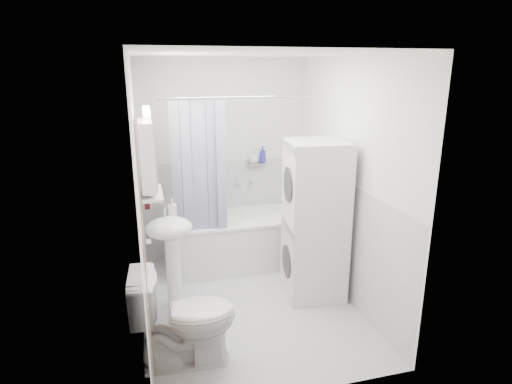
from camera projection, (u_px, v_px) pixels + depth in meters
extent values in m
plane|color=silver|center=(251.00, 303.00, 4.32)|extent=(2.60, 2.60, 0.00)
plane|color=white|center=(224.00, 161.00, 5.19)|extent=(2.00, 0.00, 2.00)
plane|color=white|center=(299.00, 242.00, 2.78)|extent=(2.00, 0.00, 2.00)
plane|color=white|center=(139.00, 197.00, 3.74)|extent=(0.00, 2.60, 2.60)
plane|color=white|center=(348.00, 182.00, 4.23)|extent=(0.00, 2.60, 2.60)
plane|color=white|center=(250.00, 54.00, 3.65)|extent=(2.60, 2.60, 0.00)
plane|color=white|center=(225.00, 208.00, 5.35)|extent=(1.98, 0.00, 1.98)
plane|color=white|center=(146.00, 260.00, 3.91)|extent=(0.00, 2.58, 2.58)
plane|color=white|center=(343.00, 238.00, 4.40)|extent=(0.00, 2.58, 2.58)
plane|color=brown|center=(145.00, 260.00, 2.98)|extent=(0.00, 2.00, 2.00)
cylinder|color=silver|center=(148.00, 241.00, 3.29)|extent=(0.04, 0.04, 0.04)
cube|color=white|center=(241.00, 241.00, 5.12)|extent=(1.57, 0.73, 0.57)
cube|color=white|center=(240.00, 218.00, 5.03)|extent=(1.59, 0.75, 0.03)
cube|color=silver|center=(241.00, 227.00, 5.07)|extent=(1.39, 0.55, 0.20)
cylinder|color=silver|center=(250.00, 182.00, 5.30)|extent=(0.04, 0.12, 0.04)
cylinder|color=silver|center=(246.00, 97.00, 4.35)|extent=(1.77, 0.02, 0.02)
cube|color=#141447|center=(177.00, 173.00, 4.38)|extent=(0.10, 0.02, 1.45)
cube|color=#141447|center=(186.00, 172.00, 4.40)|extent=(0.10, 0.02, 1.45)
cube|color=#141447|center=(195.00, 172.00, 4.42)|extent=(0.10, 0.02, 1.45)
cube|color=#141447|center=(203.00, 171.00, 4.44)|extent=(0.10, 0.02, 1.45)
cube|color=#141447|center=(212.00, 171.00, 4.47)|extent=(0.10, 0.02, 1.45)
cube|color=#141447|center=(220.00, 170.00, 4.49)|extent=(0.10, 0.02, 1.45)
ellipsoid|color=white|center=(169.00, 228.00, 3.99)|extent=(0.44, 0.37, 0.20)
cylinder|color=white|center=(174.00, 274.00, 4.12)|extent=(0.14, 0.14, 0.75)
cylinder|color=silver|center=(165.00, 211.00, 4.08)|extent=(0.03, 0.03, 0.14)
cylinder|color=silver|center=(165.00, 207.00, 4.02)|extent=(0.02, 0.10, 0.02)
cube|color=white|center=(147.00, 155.00, 3.75)|extent=(0.12, 0.50, 0.60)
cube|color=white|center=(155.00, 155.00, 3.77)|extent=(0.01, 0.47, 0.57)
cube|color=#FFEABF|center=(146.00, 111.00, 3.65)|extent=(0.06, 0.45, 0.06)
cube|color=silver|center=(152.00, 193.00, 3.86)|extent=(0.18, 0.54, 0.02)
cube|color=silver|center=(254.00, 164.00, 5.24)|extent=(0.22, 0.06, 0.02)
cube|color=#510F10|center=(144.00, 163.00, 4.20)|extent=(0.05, 0.36, 0.85)
cube|color=#510F10|center=(144.00, 123.00, 4.10)|extent=(0.03, 0.32, 0.08)
cylinder|color=silver|center=(140.00, 119.00, 4.08)|extent=(0.02, 0.04, 0.02)
cube|color=white|center=(313.00, 257.00, 4.41)|extent=(0.63, 0.63, 0.81)
cylinder|color=#2D2D33|center=(287.00, 261.00, 4.34)|extent=(0.06, 0.34, 0.34)
cube|color=gray|center=(288.00, 228.00, 4.24)|extent=(0.07, 0.51, 0.08)
cube|color=white|center=(316.00, 182.00, 4.18)|extent=(0.63, 0.63, 0.81)
cylinder|color=#2D2D33|center=(288.00, 185.00, 4.11)|extent=(0.06, 0.34, 0.34)
cube|color=gray|center=(289.00, 147.00, 4.01)|extent=(0.07, 0.51, 0.08)
imported|color=white|center=(184.00, 318.00, 3.36)|extent=(0.84, 0.50, 0.80)
imported|color=gray|center=(172.00, 212.00, 4.11)|extent=(0.08, 0.17, 0.08)
imported|color=gray|center=(152.00, 192.00, 3.70)|extent=(0.07, 0.18, 0.07)
imported|color=gray|center=(151.00, 183.00, 3.95)|extent=(0.10, 0.09, 0.10)
imported|color=gray|center=(253.00, 158.00, 5.21)|extent=(0.13, 0.17, 0.13)
imported|color=#3029A5|center=(262.00, 160.00, 5.25)|extent=(0.08, 0.21, 0.08)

